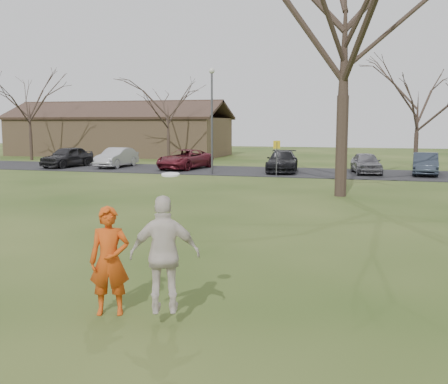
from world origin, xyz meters
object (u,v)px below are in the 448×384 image
Objects in this scene: car_2 at (185,159)px; car_3 at (282,161)px; big_tree at (345,26)px; lamp_post at (212,108)px; car_5 at (425,164)px; car_1 at (117,157)px; car_4 at (366,163)px; player_defender at (110,261)px; car_0 at (67,157)px; building at (119,135)px; catching_play at (165,254)px.

car_2 is 1.03× the size of car_3.
car_2 is 0.33× the size of big_tree.
car_2 is 5.03m from lamp_post.
car_2 is at bearing -175.31° from car_5.
car_4 is at bearing 1.17° from car_1.
big_tree is (15.73, -10.25, 6.30)m from car_1.
car_0 is (-16.38, 24.61, -0.13)m from player_defender.
building reaches higher than car_4.
catching_play is at bearing -59.89° from car_1.
big_tree reaches higher than lamp_post.
car_0 is at bearing 104.72° from player_defender.
car_3 is 25.29m from catching_play.
big_tree reaches higher than car_5.
car_4 is 9.86m from lamp_post.
player_defender is 0.44× the size of car_1.
car_2 is at bearing 13.56° from car_0.
lamp_post is at bearing -33.44° from car_2.
building is at bearing 97.87° from player_defender.
car_4 is (16.63, -0.06, -0.03)m from car_1.
player_defender is 29.57m from car_0.
building is (-20.31, 38.35, 0.82)m from catching_play.
car_0 is 0.92× the size of car_3.
big_tree reaches higher than car_1.
catching_play reaches higher than car_1.
car_1 is at bearing 118.74° from catching_play.
player_defender is 26.40m from car_5.
car_0 is 1.11× the size of car_4.
car_4 is at bearing -1.83° from car_3.
building is (-11.29, 12.83, 1.25)m from car_2.
car_0 is 0.90× the size of car_2.
car_1 reaches higher than car_5.
car_4 is 3.37m from car_5.
car_1 is at bearing -175.67° from car_5.
car_4 is (3.63, 25.32, -0.20)m from player_defender.
player_defender is 26.53m from car_2.
car_2 is 0.74× the size of lamp_post.
car_2 is at bearing 170.78° from car_3.
car_5 is (23.38, 0.84, -0.06)m from car_0.
car_2 is 1.24× the size of car_4.
player_defender is 0.09× the size of building.
player_defender is 25.58m from car_4.
car_0 is at bearing -77.98° from building.
car_0 is 13.87m from building.
car_2 is 6.58m from car_3.
car_4 is at bearing 16.85° from lamp_post.
car_4 is 25.68m from catching_play.
catching_play is (-5.95, -25.68, 0.43)m from car_5.
car_5 is at bearing 1.57° from car_1.
big_tree is at bearing -108.31° from car_5.
car_1 is 0.87× the size of car_2.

